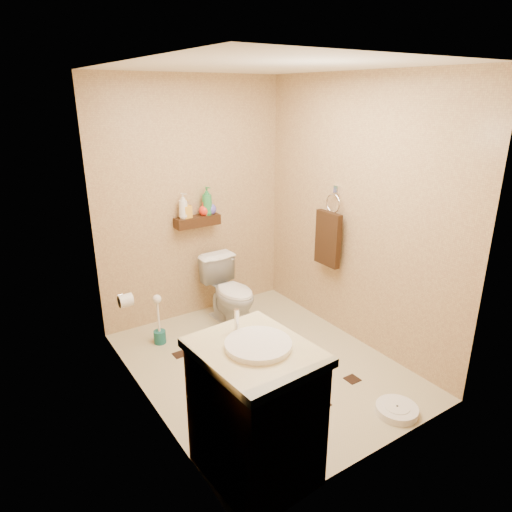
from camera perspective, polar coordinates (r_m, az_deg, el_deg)
ground at (r=4.07m, az=0.85°, el=-13.40°), size 2.50×2.50×0.00m
wall_back at (r=4.61m, az=-7.88°, el=6.72°), size 2.00×0.04×2.40m
wall_front at (r=2.68m, az=16.16°, el=-3.58°), size 2.00×0.04×2.40m
wall_left at (r=3.13m, az=-14.36°, el=0.01°), size 0.04×2.50×2.40m
wall_right at (r=4.18m, az=12.40°, el=5.10°), size 0.04×2.50×2.40m
ceiling at (r=3.41m, az=1.07°, el=22.68°), size 2.00×2.50×0.02m
wall_shelf at (r=4.58m, az=-7.33°, el=4.35°), size 0.46×0.14×0.10m
floor_accents at (r=4.03m, az=1.43°, el=-13.71°), size 1.14×1.43×0.01m
toilet at (r=4.61m, az=-3.20°, el=-4.48°), size 0.40×0.67×0.67m
vanity at (r=2.85m, az=-0.10°, el=-18.76°), size 0.64×0.76×1.01m
bathroom_scale at (r=3.68m, az=17.19°, el=-17.89°), size 0.36×0.36×0.06m
toilet_brush at (r=4.39m, az=-12.03°, el=-8.59°), size 0.11×0.11×0.49m
towel_ring at (r=4.37m, az=9.03°, el=2.45°), size 0.12×0.30×0.76m
toilet_paper at (r=3.95m, az=-16.00°, el=-5.36°), size 0.12×0.11×0.12m
bottle_a at (r=4.48m, az=-9.09°, el=6.21°), size 0.13×0.13×0.25m
bottle_b at (r=4.50m, az=-8.68°, el=5.86°), size 0.09×0.09×0.18m
bottle_c at (r=4.59m, az=-6.53°, el=5.91°), size 0.15×0.15×0.14m
bottle_d at (r=4.59m, az=-6.15°, el=6.88°), size 0.14×0.14×0.28m
bottle_e at (r=4.60m, az=-6.11°, el=6.14°), size 0.08×0.08×0.16m
bottle_f at (r=4.62m, az=-5.69°, el=6.12°), size 0.16×0.16×0.15m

